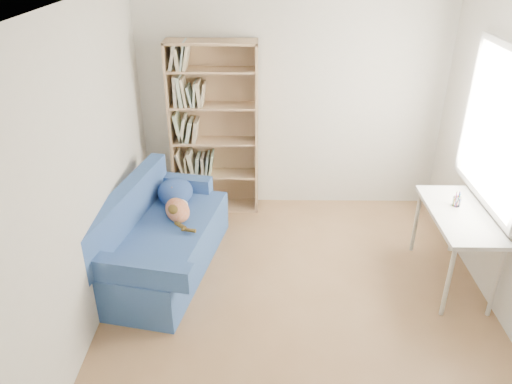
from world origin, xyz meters
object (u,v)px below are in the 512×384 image
desk (458,221)px  pen_cup (457,200)px  sofa (160,238)px  bookshelf (215,137)px

desk → pen_cup: (0.01, 0.14, 0.14)m
sofa → desk: size_ratio=1.74×
bookshelf → pen_cup: (2.37, -1.29, -0.12)m
desk → pen_cup: 0.20m
bookshelf → desk: (2.37, -1.43, -0.26)m
desk → bookshelf: bearing=148.8°
bookshelf → desk: bookshelf is taller
sofa → desk: bearing=7.5°
sofa → bookshelf: bearing=81.3°
desk → pen_cup: bearing=86.8°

